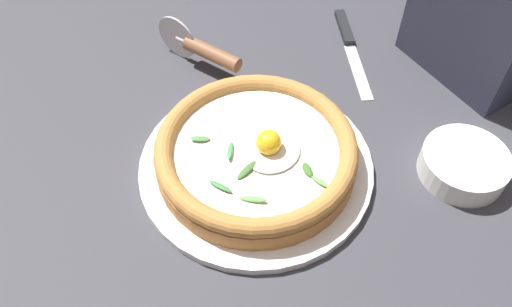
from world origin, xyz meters
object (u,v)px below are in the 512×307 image
Objects in this scene: side_bowl at (464,165)px; pizza_cutter at (203,49)px; table_knife at (348,40)px; pizza at (256,152)px.

pizza_cutter reaches higher than side_bowl.
side_bowl is 0.29m from table_knife.
side_bowl is at bearing 106.40° from pizza_cutter.
side_bowl is 0.63× the size of table_knife.
pizza is 0.30m from table_knife.
table_knife is at bearing 152.14° from pizza_cutter.
pizza is 0.27m from side_bowl.
table_knife is (-0.21, 0.11, -0.03)m from pizza_cutter.
side_bowl is at bearing 135.63° from pizza.
pizza_cutter reaches higher than table_knife.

